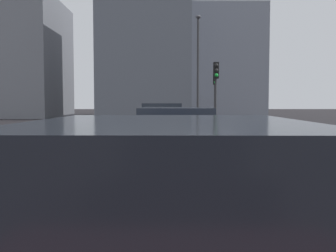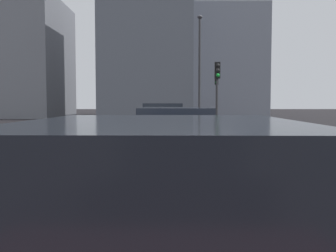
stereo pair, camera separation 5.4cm
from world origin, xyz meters
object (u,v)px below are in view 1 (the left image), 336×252
(car_silver_lead, at_px, (163,122))
(car_maroon_third, at_px, (169,247))
(traffic_light_near_left, at_px, (215,87))
(street_lamp_kerbside, at_px, (198,61))
(car_navy_second, at_px, (177,142))
(traffic_light_near_right, at_px, (216,81))

(car_silver_lead, bearing_deg, car_maroon_third, -177.37)
(traffic_light_near_left, height_order, street_lamp_kerbside, street_lamp_kerbside)
(car_navy_second, bearing_deg, car_maroon_third, -179.95)
(car_navy_second, bearing_deg, street_lamp_kerbside, -4.10)
(traffic_light_near_right, bearing_deg, car_silver_lead, -35.17)
(car_maroon_third, xyz_separation_m, traffic_light_near_right, (18.99, -2.79, 2.01))
(car_silver_lead, height_order, traffic_light_near_left, traffic_light_near_left)
(car_navy_second, xyz_separation_m, street_lamp_kerbside, (18.95, -2.09, 3.79))
(car_silver_lead, bearing_deg, car_navy_second, -175.23)
(car_navy_second, distance_m, car_maroon_third, 6.32)
(traffic_light_near_left, bearing_deg, street_lamp_kerbside, -26.19)
(car_silver_lead, height_order, car_maroon_third, car_silver_lead)
(car_navy_second, relative_size, traffic_light_near_left, 1.12)
(traffic_light_near_right, bearing_deg, traffic_light_near_left, 167.28)
(street_lamp_kerbside, bearing_deg, car_silver_lead, 167.96)
(traffic_light_near_left, height_order, traffic_light_near_right, traffic_light_near_left)
(street_lamp_kerbside, bearing_deg, traffic_light_near_left, -22.39)
(car_silver_lead, relative_size, car_navy_second, 1.04)
(car_navy_second, bearing_deg, traffic_light_near_left, -7.23)
(car_silver_lead, distance_m, traffic_light_near_right, 6.20)
(car_maroon_third, relative_size, traffic_light_near_left, 1.08)
(car_navy_second, distance_m, traffic_light_near_left, 23.64)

